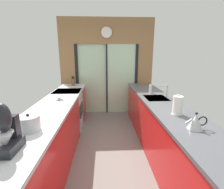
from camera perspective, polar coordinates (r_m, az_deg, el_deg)
ground_plane at (r=3.44m, az=-1.06°, el=-16.27°), size 5.04×7.60×0.02m
back_wall_unit at (r=4.79m, az=-1.85°, el=11.45°), size 2.64×0.12×2.70m
left_counter_run at (r=2.92m, az=-19.37°, el=-12.32°), size 0.62×3.80×0.92m
right_counter_run at (r=3.12m, az=16.31°, el=-10.40°), size 0.62×3.80×0.92m
sink_faucet at (r=3.21m, az=18.07°, el=1.77°), size 0.19×0.02×0.24m
oven_range at (r=3.93m, az=-14.83°, el=-5.41°), size 0.60×0.60×0.92m
mixing_bowl at (r=3.09m, az=-17.84°, el=-1.15°), size 0.16×0.16×0.06m
knife_block at (r=4.43m, az=-13.30°, el=4.30°), size 0.08×0.14×0.26m
stand_mixer at (r=1.62m, az=-32.86°, el=-11.24°), size 0.17×0.27×0.42m
stock_pot at (r=1.97m, az=-26.99°, el=-8.84°), size 0.24×0.24×0.19m
kettle at (r=2.00m, az=27.07°, el=-8.44°), size 0.24×0.16×0.19m
soap_bottle at (r=3.54m, az=13.23°, el=1.95°), size 0.06×0.06×0.22m
paper_towel_roll at (r=2.36m, az=21.82°, el=-3.59°), size 0.14×0.14×0.28m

